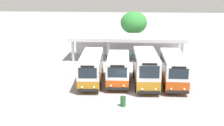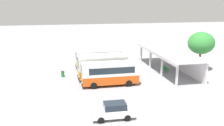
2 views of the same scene
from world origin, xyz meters
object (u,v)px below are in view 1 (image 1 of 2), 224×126
Objects in this scene: waiting_chair_second_from_end at (125,56)px; city_bus_nearest_orange at (91,67)px; waiting_chair_fifth_seat at (137,56)px; waiting_chair_end_by_column at (121,56)px; waiting_chair_fourth_seat at (133,56)px; city_bus_middle_cream at (146,68)px; waiting_chair_middle_seat at (129,56)px; city_bus_fourth_amber at (173,68)px; city_bus_second_in_row at (118,68)px; litter_bin_apron at (123,101)px.

city_bus_nearest_orange is at bearing -108.07° from waiting_chair_second_from_end.
waiting_chair_second_from_end is 1.00× the size of waiting_chair_fifth_seat.
waiting_chair_end_by_column is 1.00× the size of waiting_chair_fourth_seat.
waiting_chair_fifth_seat is (0.58, -0.04, 0.00)m from waiting_chair_fourth_seat.
city_bus_middle_cream reaches higher than waiting_chair_fifth_seat.
city_bus_nearest_orange is 11.24m from waiting_chair_middle_seat.
waiting_chair_fourth_seat is (-4.33, 10.25, -1.26)m from city_bus_fourth_amber.
waiting_chair_second_from_end is 1.74m from waiting_chair_fifth_seat.
city_bus_fourth_amber is 11.99m from waiting_chair_end_by_column.
waiting_chair_second_from_end is (0.44, 10.46, -1.19)m from city_bus_second_in_row.
litter_bin_apron is at bearing -92.84° from waiting_chair_fourth_seat.
city_bus_nearest_orange is at bearing 121.20° from litter_bin_apron.
city_bus_middle_cream is 8.63× the size of waiting_chair_second_from_end.
waiting_chair_middle_seat is at bearing 89.16° from litter_bin_apron.
waiting_chair_fifth_seat is (-0.79, 10.73, -1.43)m from city_bus_middle_cream.
waiting_chair_middle_seat is at bearing 0.00° from waiting_chair_second_from_end.
city_bus_second_in_row is 5.94m from city_bus_fourth_amber.
city_bus_second_in_row is 7.63× the size of waiting_chair_middle_seat.
city_bus_second_in_row is at bearing 97.19° from litter_bin_apron.
city_bus_nearest_orange is 5.95m from city_bus_middle_cream.
city_bus_middle_cream reaches higher than waiting_chair_fourth_seat.
city_bus_nearest_orange is at bearing 179.56° from city_bus_second_in_row.
city_bus_fourth_amber is at bearing -64.43° from waiting_chair_middle_seat.
city_bus_second_in_row is 10.58m from waiting_chair_middle_seat.
waiting_chair_second_from_end is (-5.49, 10.27, -1.26)m from city_bus_fourth_amber.
city_bus_second_in_row is at bearing -92.41° from waiting_chair_second_from_end.
waiting_chair_end_by_column is (-0.14, 10.46, -1.19)m from city_bus_second_in_row.
waiting_chair_end_by_column is 0.96× the size of litter_bin_apron.
city_bus_nearest_orange is 8.90m from city_bus_fourth_amber.
waiting_chair_fifth_seat is at bearing -4.32° from waiting_chair_fourth_seat.
city_bus_middle_cream is at bearing -73.94° from waiting_chair_end_by_column.
waiting_chair_end_by_column is 1.00× the size of waiting_chair_fifth_seat.
city_bus_fourth_amber is 11.45m from waiting_chair_middle_seat.
waiting_chair_fifth_seat is 16.61m from litter_bin_apron.
waiting_chair_end_by_column is at bearing 179.48° from waiting_chair_fourth_seat.
city_bus_second_in_row reaches higher than litter_bin_apron.
litter_bin_apron is at bearing -86.84° from waiting_chair_end_by_column.
waiting_chair_middle_seat is 0.58m from waiting_chair_fourth_seat.
city_bus_second_in_row is 7.63× the size of waiting_chair_second_from_end.
city_bus_nearest_orange reaches higher than waiting_chair_second_from_end.
city_bus_middle_cream is 3.02m from city_bus_fourth_amber.
waiting_chair_fourth_seat is at bearing 87.16° from litter_bin_apron.
waiting_chair_second_from_end is at bearing 103.17° from city_bus_middle_cream.
city_bus_middle_cream reaches higher than city_bus_second_in_row.
waiting_chair_middle_seat is 16.62m from litter_bin_apron.
litter_bin_apron is (3.74, -6.18, -1.30)m from city_bus_nearest_orange.
city_bus_second_in_row reaches higher than waiting_chair_fourth_seat.
city_bus_fourth_amber reaches higher than waiting_chair_fifth_seat.
city_bus_nearest_orange is at bearing -178.91° from city_bus_fourth_amber.
waiting_chair_end_by_column and waiting_chair_fourth_seat have the same top height.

